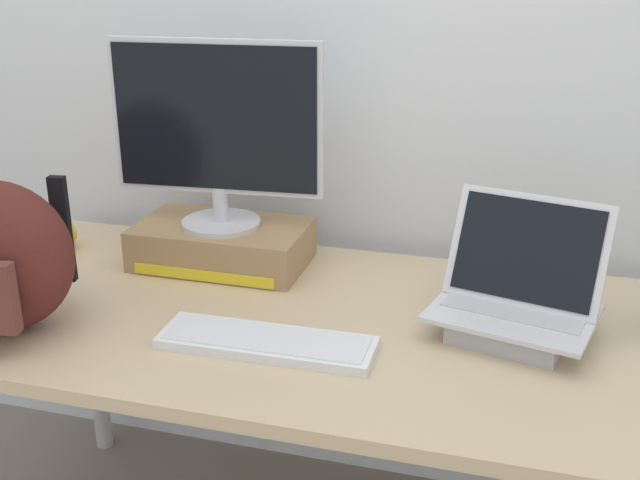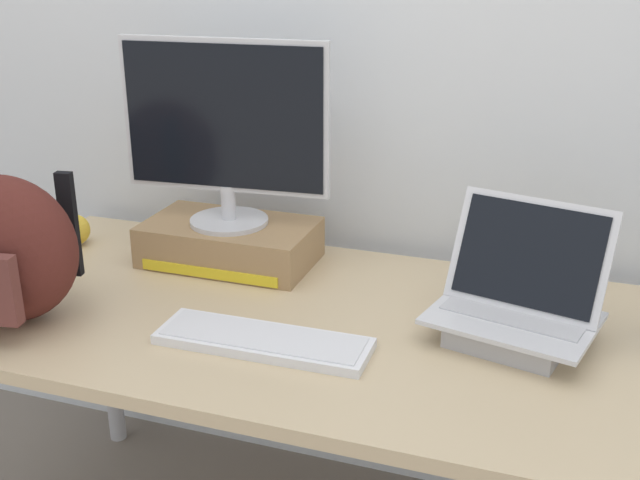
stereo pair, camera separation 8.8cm
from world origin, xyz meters
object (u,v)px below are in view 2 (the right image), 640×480
at_px(open_laptop, 515,314).
at_px(external_keyboard, 263,341).
at_px(toner_box_yellow, 230,242).
at_px(messenger_backpack, 4,250).
at_px(desktop_monitor, 225,130).
at_px(plush_toy, 74,230).

bearing_deg(open_laptop, external_keyboard, -144.40).
xyz_separation_m(toner_box_yellow, open_laptop, (0.72, -0.18, 0.00)).
bearing_deg(toner_box_yellow, messenger_backpack, -124.44).
bearing_deg(open_laptop, desktop_monitor, 178.84).
distance_m(toner_box_yellow, messenger_backpack, 0.55).
relative_size(desktop_monitor, messenger_backpack, 1.48).
relative_size(desktop_monitor, external_keyboard, 1.17).
relative_size(desktop_monitor, open_laptop, 1.40).
xyz_separation_m(open_laptop, external_keyboard, (-0.47, -0.19, -0.04)).
xyz_separation_m(toner_box_yellow, plush_toy, (-0.44, -0.03, -0.01)).
relative_size(external_keyboard, plush_toy, 5.31).
distance_m(open_laptop, external_keyboard, 0.51).
relative_size(toner_box_yellow, plush_toy, 5.09).
bearing_deg(open_laptop, toner_box_yellow, 178.76).
height_order(toner_box_yellow, external_keyboard, toner_box_yellow).
bearing_deg(toner_box_yellow, external_keyboard, -56.62).
relative_size(toner_box_yellow, messenger_backpack, 1.21).
relative_size(open_laptop, messenger_backpack, 1.06).
xyz_separation_m(open_laptop, messenger_backpack, (-1.02, -0.26, 0.10)).
relative_size(messenger_backpack, plush_toy, 4.20).
bearing_deg(plush_toy, toner_box_yellow, 3.74).
distance_m(messenger_backpack, plush_toy, 0.45).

